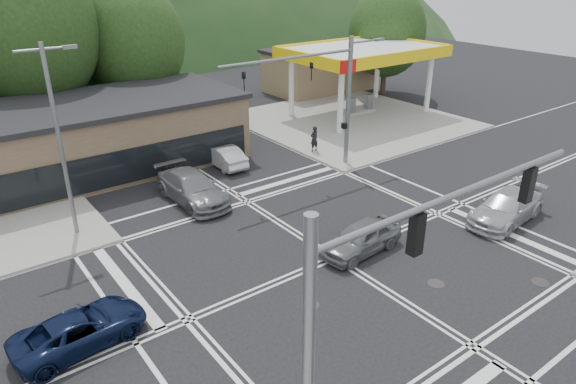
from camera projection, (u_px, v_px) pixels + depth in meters
ground at (334, 258)px, 22.77m from camera, size 120.00×120.00×0.00m
sidewalk_ne at (350, 120)px, 41.85m from camera, size 16.00×16.00×0.15m
gas_station_canopy at (363, 54)px, 41.60m from camera, size 12.32×8.34×5.75m
convenience_store at (319, 71)px, 51.10m from camera, size 10.00×6.00×3.80m
commercial_row at (40, 148)px, 29.96m from camera, size 24.00×8.00×4.00m
tree_n_b at (28, 31)px, 33.76m from camera, size 9.00×9.00×12.98m
tree_n_c at (133, 42)px, 38.11m from camera, size 7.60×7.60×10.87m
tree_n_e at (74, 30)px, 39.12m from camera, size 8.40×8.40×11.98m
tree_ne at (387, 32)px, 48.01m from camera, size 7.20×7.20×9.99m
streetlight_nw at (60, 134)px, 22.63m from camera, size 2.50×0.25×9.00m
signal_mast_ne at (334, 89)px, 30.43m from camera, size 11.65×0.30×8.00m
signal_mast_sw at (373, 309)px, 11.19m from camera, size 9.14×0.28×8.00m
car_blue_west at (80, 329)px, 17.42m from camera, size 4.68×2.57×1.24m
car_grey_center at (361, 238)px, 22.96m from camera, size 4.31×1.99×1.43m
car_silver_east at (507, 207)px, 25.71m from camera, size 5.35×2.64×1.50m
car_queue_a at (223, 156)px, 32.65m from camera, size 1.50×4.11×1.34m
car_queue_b at (208, 127)px, 38.29m from camera, size 2.17×4.18×1.36m
car_northbound at (192, 188)px, 27.75m from camera, size 2.35×5.54×1.59m
pedestrian at (314, 139)px, 34.63m from camera, size 0.67×0.47×1.75m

